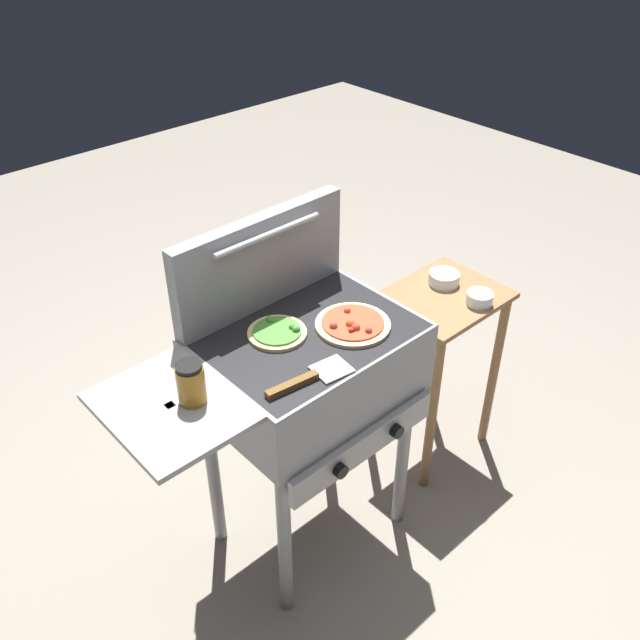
# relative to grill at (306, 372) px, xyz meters

# --- Properties ---
(ground_plane) EXTENTS (8.00, 8.00, 0.00)m
(ground_plane) POSITION_rel_grill_xyz_m (0.01, 0.00, -0.76)
(ground_plane) COLOR gray
(grill) EXTENTS (0.96, 0.53, 0.90)m
(grill) POSITION_rel_grill_xyz_m (0.00, 0.00, 0.00)
(grill) COLOR gray
(grill) RESTS_ON ground_plane
(grill_lid_open) EXTENTS (0.63, 0.08, 0.30)m
(grill_lid_open) POSITION_rel_grill_xyz_m (0.01, 0.22, 0.30)
(grill_lid_open) COLOR gray
(grill_lid_open) RESTS_ON grill
(pizza_pepperoni) EXTENTS (0.23, 0.23, 0.04)m
(pizza_pepperoni) POSITION_rel_grill_xyz_m (0.13, -0.07, 0.15)
(pizza_pepperoni) COLOR beige
(pizza_pepperoni) RESTS_ON grill
(pizza_veggie) EXTENTS (0.18, 0.18, 0.03)m
(pizza_veggie) POSITION_rel_grill_xyz_m (-0.06, 0.05, 0.15)
(pizza_veggie) COLOR #E0C17F
(pizza_veggie) RESTS_ON grill
(sauce_jar) EXTENTS (0.08, 0.08, 0.12)m
(sauce_jar) POSITION_rel_grill_xyz_m (-0.41, -0.02, 0.20)
(sauce_jar) COLOR #B77A1E
(sauce_jar) RESTS_ON grill
(spatula) EXTENTS (0.27, 0.10, 0.02)m
(spatula) POSITION_rel_grill_xyz_m (-0.13, -0.17, 0.15)
(spatula) COLOR #B7BABF
(spatula) RESTS_ON grill
(prep_table) EXTENTS (0.44, 0.36, 0.74)m
(prep_table) POSITION_rel_grill_xyz_m (0.67, 0.00, -0.22)
(prep_table) COLOR olive
(prep_table) RESTS_ON ground_plane
(topping_bowl_near) EXTENTS (0.11, 0.11, 0.04)m
(topping_bowl_near) POSITION_rel_grill_xyz_m (0.74, 0.06, 0.01)
(topping_bowl_near) COLOR silver
(topping_bowl_near) RESTS_ON prep_table
(topping_bowl_far) EXTENTS (0.10, 0.10, 0.04)m
(topping_bowl_far) POSITION_rel_grill_xyz_m (0.72, -0.12, 0.01)
(topping_bowl_far) COLOR silver
(topping_bowl_far) RESTS_ON prep_table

